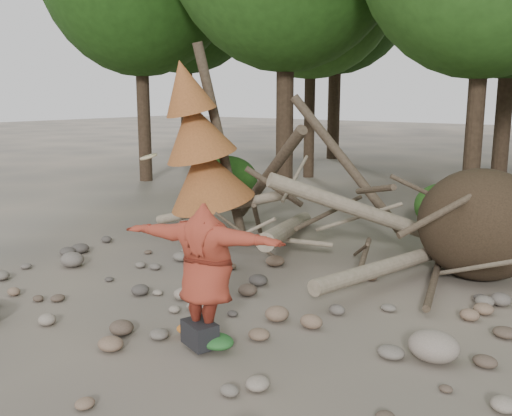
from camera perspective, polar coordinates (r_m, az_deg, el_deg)
The scene contains 11 objects.
ground at distance 8.48m, azimuth -4.85°, elevation -11.11°, with size 120.00×120.00×0.00m, color #514C44.
deadfall_pile at distance 10.84m, azimuth 18.50°, elevation -1.43°, with size 8.55×5.24×3.30m.
dead_conifer at distance 12.49m, azimuth -5.58°, elevation 6.10°, with size 2.06×2.16×4.35m.
bush_left at distance 17.08m, azimuth -2.85°, elevation 2.82°, with size 1.80×1.80×1.44m, color #1F4713.
bush_mid at distance 14.61m, azimuth 18.25°, elevation 0.18°, with size 1.40×1.40×1.12m, color #295A1A.
frisbee_thrower at distance 7.36m, azimuth -5.07°, elevation -6.44°, with size 2.85×1.22×2.31m.
backpack at distance 7.54m, azimuth -5.63°, elevation -12.81°, with size 0.47×0.32×0.32m, color black.
cloth_green at distance 7.50m, azimuth -3.95°, elevation -13.51°, with size 0.47×0.39×0.18m, color #255C26.
cloth_orange at distance 7.96m, azimuth -6.88°, elevation -12.26°, with size 0.32×0.26×0.12m, color #C36721.
boulder_mid_right at distance 7.53m, azimuth 17.34°, elevation -13.05°, with size 0.63×0.57×0.38m, color gray.
boulder_mid_left at distance 11.45m, azimuth -17.91°, elevation -4.93°, with size 0.47×0.42×0.28m, color #655D55.
Camera 1 is at (5.21, -5.87, 3.22)m, focal length 40.00 mm.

